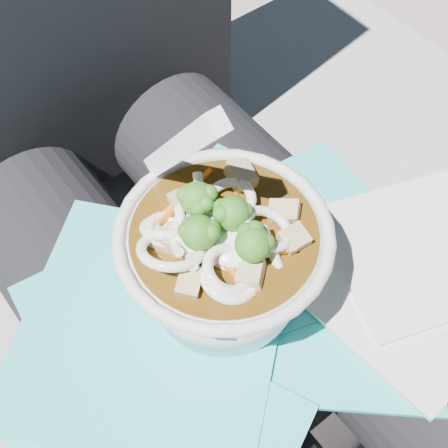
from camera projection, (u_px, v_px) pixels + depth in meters
stone_ledge at (166, 334)px, 0.85m from camera, size 1.01×0.51×0.43m
lap at (238, 322)px, 0.55m from camera, size 0.31×0.48×0.14m
person_body at (175, 233)px, 0.56m from camera, size 0.34×0.94×0.98m
plastic_bag at (236, 301)px, 0.47m from camera, size 0.41×0.32×0.02m
napkins at (413, 276)px, 0.47m from camera, size 0.18×0.18×0.01m
udon_bowl at (223, 256)px, 0.43m from camera, size 0.18×0.18×0.19m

